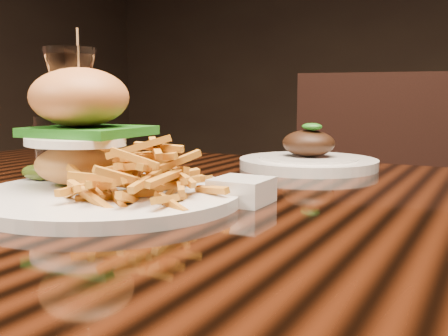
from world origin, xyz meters
The scene contains 7 objects.
dining_table centered at (0.00, 0.00, 0.67)m, with size 1.60×0.90×0.75m.
burger_plate centered at (-0.19, -0.09, 0.81)m, with size 0.34×0.34×0.22m.
ramekin centered at (-0.03, -0.02, 0.77)m, with size 0.07×0.07×0.03m, color silver.
wine_glass centered at (-0.27, -0.07, 0.89)m, with size 0.07×0.07×0.20m.
water_tumbler centered at (-0.40, 0.03, 0.80)m, with size 0.07×0.07×0.10m, color white.
far_dish centered at (-0.06, 0.32, 0.77)m, with size 0.25×0.25×0.08m.
chair_far centered at (-0.08, 0.89, 0.54)m, with size 0.52×0.52×0.95m.
Camera 1 is at (0.26, -0.60, 0.88)m, focal length 42.00 mm.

